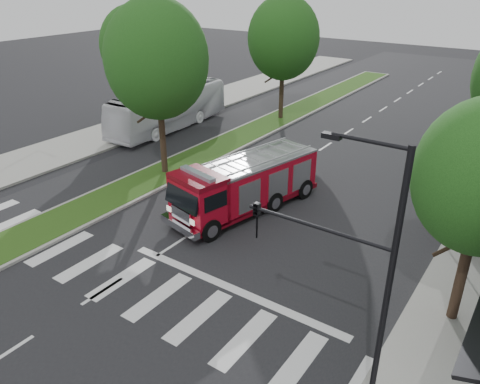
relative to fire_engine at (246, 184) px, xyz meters
The scene contains 9 objects.
ground 5.12m from the fire_engine, 98.48° to the right, with size 140.00×140.00×0.00m, color black.
sidewalk_left 16.13m from the fire_engine, 161.36° to the left, with size 5.00×80.00×0.15m, color gray.
median 14.82m from the fire_engine, 117.11° to the left, with size 3.00×50.00×0.15m.
tree_median_near 8.69m from the fire_engine, behind, with size 5.80×5.80×10.16m.
tree_median_far 17.32m from the fire_engine, 113.96° to the left, with size 5.60×5.60×9.72m.
tree_left_mid 17.03m from the fire_engine, 154.14° to the left, with size 5.20×5.20×9.16m.
streetlight_right_near 12.63m from the fire_engine, 43.26° to the right, with size 4.08×0.22×8.00m.
fire_engine is the anchor object (origin of this frame).
city_bus 15.12m from the fire_engine, 147.34° to the left, with size 2.70×11.54×3.21m, color white.
Camera 1 is at (12.77, -13.07, 11.27)m, focal length 35.00 mm.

